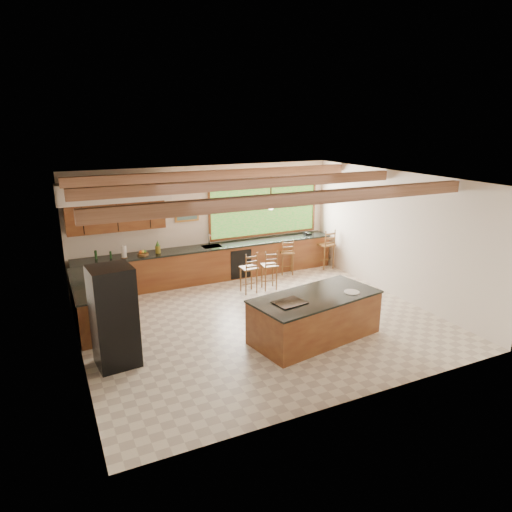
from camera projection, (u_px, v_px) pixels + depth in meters
name	position (u px, v px, depth m)	size (l,w,h in m)	color
ground	(260.00, 320.00, 9.79)	(7.20, 7.20, 0.00)	beige
room_shell	(239.00, 214.00, 9.65)	(7.27, 6.54, 3.02)	silver
counter_run	(187.00, 271.00, 11.50)	(7.12, 3.10, 1.24)	brown
island	(315.00, 317.00, 8.88)	(2.70, 1.61, 0.90)	brown
refrigerator	(114.00, 317.00, 7.78)	(0.76, 0.74, 1.79)	black
bar_stool_a	(270.00, 266.00, 11.38)	(0.42, 0.42, 1.03)	brown
bar_stool_b	(250.00, 269.00, 11.14)	(0.39, 0.39, 1.05)	brown
bar_stool_c	(288.00, 253.00, 12.52)	(0.48, 0.48, 1.02)	brown
bar_stool_d	(327.00, 245.00, 13.02)	(0.44, 0.44, 1.16)	brown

